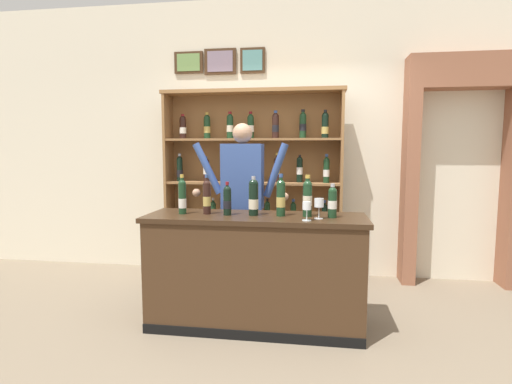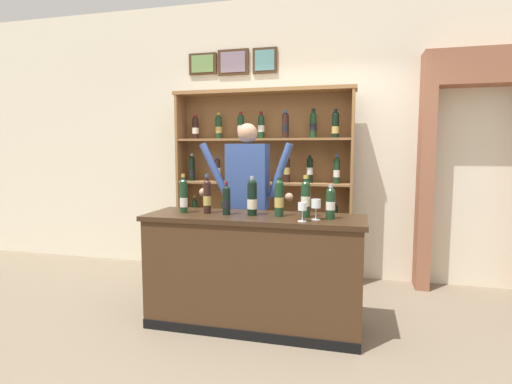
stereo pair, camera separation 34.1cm
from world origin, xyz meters
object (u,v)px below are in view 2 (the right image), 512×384
Objects in this scene: shopkeeper at (248,192)px; tasting_bottle_riserva at (306,198)px; tasting_bottle_super_tuscan at (226,200)px; wine_shelf at (263,180)px; tasting_bottle_chianti at (184,196)px; wine_glass_right at (316,205)px; tasting_bottle_brunello at (331,202)px; wine_glass_spare at (302,208)px; tasting_bottle_prosecco at (252,197)px; tasting_bottle_grappa at (207,196)px; tasting_counter at (254,271)px; tasting_bottle_bianco at (279,197)px.

tasting_bottle_riserva is at bearing -41.37° from shopkeeper.
wine_shelf is at bearing 89.74° from tasting_bottle_super_tuscan.
wine_shelf is 6.44× the size of tasting_bottle_chianti.
wine_glass_right is (0.75, -0.07, -0.01)m from tasting_bottle_super_tuscan.
wine_glass_spare is (-0.20, -0.17, -0.03)m from tasting_bottle_brunello.
shopkeeper is (0.01, -0.72, -0.07)m from wine_shelf.
tasting_bottle_chianti reaches higher than tasting_bottle_prosecco.
tasting_bottle_grappa is at bearing 178.32° from tasting_bottle_brunello.
tasting_bottle_grappa reaches higher than tasting_counter.
shopkeeper is 5.21× the size of tasting_bottle_chianti.
wine_shelf is 13.26× the size of wine_glass_right.
tasting_bottle_brunello is 1.87× the size of wine_glass_spare.
tasting_bottle_bianco is (0.23, -0.00, 0.01)m from tasting_bottle_prosecco.
tasting_counter is 11.22× the size of wine_glass_right.
tasting_bottle_prosecco is 0.64m from tasting_bottle_brunello.
tasting_bottle_prosecco is at bearing 6.47° from tasting_bottle_super_tuscan.
tasting_bottle_super_tuscan is at bearing -179.89° from tasting_bottle_brunello.
wine_glass_right is 1.11× the size of wine_glass_spare.
shopkeeper is 1.03m from tasting_bottle_brunello.
wine_glass_spare is (0.66, -0.17, -0.02)m from tasting_bottle_super_tuscan.
wine_shelf reaches higher than tasting_counter.
tasting_bottle_riserva is (0.43, 0.01, 0.64)m from tasting_counter.
tasting_bottle_super_tuscan is at bearing 165.74° from wine_glass_spare.
wine_glass_spare is (0.65, -1.48, -0.09)m from wine_shelf.
tasting_bottle_bianco is at bearing -0.42° from tasting_bottle_prosecco.
tasting_bottle_grappa is 0.97× the size of tasting_bottle_bianco.
tasting_counter is 5.45× the size of tasting_bottle_chianti.
tasting_bottle_grappa is 0.87m from wine_glass_spare.
tasting_bottle_chianti is 1.25m from tasting_bottle_brunello.
tasting_bottle_chianti is (-0.40, -1.31, -0.05)m from wine_shelf.
wine_shelf is 7.74× the size of tasting_bottle_super_tuscan.
wine_shelf is 1.57m from tasting_bottle_brunello.
tasting_bottle_chianti reaches higher than wine_glass_right.
tasting_bottle_prosecco is 0.54m from wine_glass_right.
tasting_bottle_bianco is at bearing 0.72° from tasting_counter.
tasting_bottle_prosecco reaches higher than tasting_bottle_super_tuscan.
tasting_bottle_chianti is 1.05m from tasting_bottle_riserva.
wine_shelf is 14.72× the size of wine_glass_spare.
tasting_bottle_brunello reaches higher than tasting_counter.
tasting_bottle_bianco reaches higher than tasting_bottle_super_tuscan.
shopkeeper is at bearing 110.34° from tasting_counter.
tasting_bottle_riserva is 0.21m from wine_glass_spare.
tasting_bottle_brunello reaches higher than wine_glass_spare.
tasting_counter is 0.77m from tasting_bottle_riserva.
wine_shelf is 1.31m from tasting_bottle_prosecco.
tasting_bottle_super_tuscan is (-0.02, -0.60, -0.00)m from shopkeeper.
tasting_bottle_super_tuscan is (-0.01, -1.32, -0.07)m from wine_shelf.
tasting_bottle_grappa is 1.04m from tasting_bottle_brunello.
tasting_bottle_prosecco reaches higher than wine_glass_spare.
tasting_bottle_bianco reaches higher than tasting_bottle_grappa.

